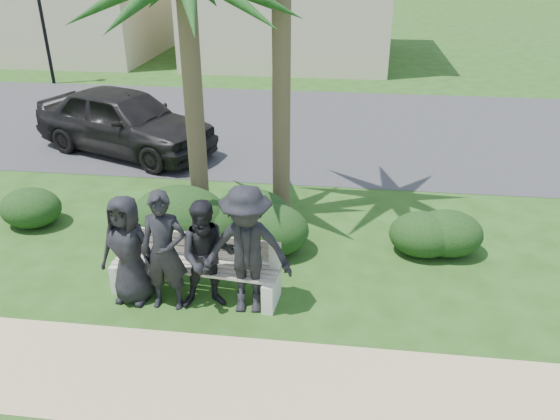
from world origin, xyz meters
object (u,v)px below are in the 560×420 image
at_px(man_d, 247,251).
at_px(car_a, 125,121).
at_px(man_b, 164,252).
at_px(man_a, 128,250).
at_px(park_bench, 196,270).
at_px(man_c, 207,256).

xyz_separation_m(man_d, car_a, (-4.05, 5.90, -0.16)).
bearing_deg(man_b, man_a, 168.92).
bearing_deg(man_d, park_bench, 156.29).
distance_m(man_a, man_d, 1.69).
bearing_deg(car_a, man_a, -136.66).
relative_size(man_a, car_a, 0.35).
height_order(man_c, car_a, man_c).
xyz_separation_m(man_a, man_d, (1.68, -0.04, 0.13)).
xyz_separation_m(park_bench, car_a, (-3.23, 5.60, 0.40)).
relative_size(man_b, car_a, 0.38).
bearing_deg(car_a, park_bench, -128.69).
xyz_separation_m(man_b, man_c, (0.58, 0.07, -0.07)).
xyz_separation_m(park_bench, man_d, (0.82, -0.30, 0.56)).
bearing_deg(park_bench, man_d, -14.59).
xyz_separation_m(man_a, man_c, (1.13, -0.01, 0.00)).
bearing_deg(park_bench, man_b, -126.09).
height_order(park_bench, man_a, man_a).
bearing_deg(man_a, man_b, -1.06).
bearing_deg(man_d, car_a, 120.73).
height_order(park_bench, man_b, man_b).
bearing_deg(man_d, man_b, 178.72).
height_order(man_c, man_d, man_d).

